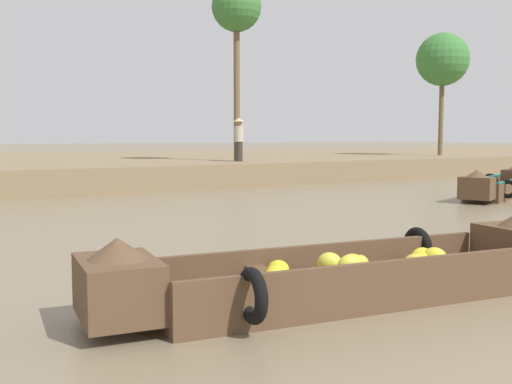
{
  "coord_description": "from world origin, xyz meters",
  "views": [
    {
      "loc": [
        -4.83,
        -0.12,
        1.79
      ],
      "look_at": [
        -0.32,
        6.99,
        1.02
      ],
      "focal_mm": 42.72,
      "sensor_mm": 36.0,
      "label": 1
    }
  ],
  "objects_px": {
    "palm_tree_near": "(237,10)",
    "palm_tree_far": "(443,60)",
    "fishing_skiff_distant": "(498,186)",
    "banana_boat": "(351,273)",
    "vendor_person": "(239,137)"
  },
  "relations": [
    {
      "from": "banana_boat",
      "to": "fishing_skiff_distant",
      "type": "height_order",
      "value": "fishing_skiff_distant"
    },
    {
      "from": "banana_boat",
      "to": "palm_tree_far",
      "type": "height_order",
      "value": "palm_tree_far"
    },
    {
      "from": "palm_tree_near",
      "to": "palm_tree_far",
      "type": "bearing_deg",
      "value": 2.85
    },
    {
      "from": "fishing_skiff_distant",
      "to": "palm_tree_far",
      "type": "xyz_separation_m",
      "value": [
        8.84,
        9.84,
        5.28
      ]
    },
    {
      "from": "vendor_person",
      "to": "palm_tree_near",
      "type": "bearing_deg",
      "value": 67.96
    },
    {
      "from": "fishing_skiff_distant",
      "to": "palm_tree_near",
      "type": "distance_m",
      "value": 11.71
    },
    {
      "from": "banana_boat",
      "to": "palm_tree_near",
      "type": "xyz_separation_m",
      "value": [
        7.74,
        15.55,
        6.31
      ]
    },
    {
      "from": "fishing_skiff_distant",
      "to": "palm_tree_near",
      "type": "bearing_deg",
      "value": 110.94
    },
    {
      "from": "banana_boat",
      "to": "palm_tree_far",
      "type": "distance_m",
      "value": 26.34
    },
    {
      "from": "fishing_skiff_distant",
      "to": "palm_tree_far",
      "type": "bearing_deg",
      "value": 48.06
    },
    {
      "from": "palm_tree_near",
      "to": "banana_boat",
      "type": "bearing_deg",
      "value": -116.47
    },
    {
      "from": "fishing_skiff_distant",
      "to": "palm_tree_far",
      "type": "height_order",
      "value": "palm_tree_far"
    },
    {
      "from": "banana_boat",
      "to": "fishing_skiff_distant",
      "type": "distance_m",
      "value": 12.93
    },
    {
      "from": "fishing_skiff_distant",
      "to": "palm_tree_near",
      "type": "xyz_separation_m",
      "value": [
        -3.53,
        9.22,
        6.28
      ]
    },
    {
      "from": "fishing_skiff_distant",
      "to": "palm_tree_far",
      "type": "distance_m",
      "value": 14.24
    }
  ]
}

